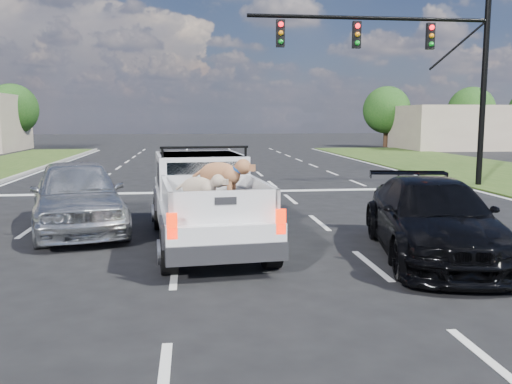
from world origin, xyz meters
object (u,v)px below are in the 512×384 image
Objects in this scene: traffic_signal at (424,60)px; silver_sedan at (77,195)px; pickup_truck at (205,198)px; black_coupe at (433,219)px.

traffic_signal reaches higher than silver_sedan.
traffic_signal is at bearing 39.59° from pickup_truck.
silver_sedan is at bearing 145.61° from pickup_truck.
silver_sedan is at bearing 165.96° from black_coupe.
pickup_truck is (-8.35, -8.32, -3.78)m from traffic_signal.
traffic_signal is 1.85× the size of silver_sedan.
black_coupe is at bearing -39.07° from silver_sedan.
black_coupe is (4.24, -1.71, -0.22)m from pickup_truck.
pickup_truck is 3.36m from silver_sedan.
traffic_signal is 1.62× the size of pickup_truck.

